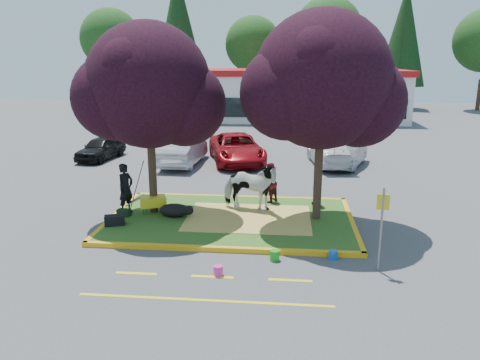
# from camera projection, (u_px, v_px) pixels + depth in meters

# --- Properties ---
(ground) EXTENTS (90.00, 90.00, 0.00)m
(ground) POSITION_uv_depth(u_px,v_px,m) (231.00, 222.00, 16.04)
(ground) COLOR #424244
(ground) RESTS_ON ground
(median_island) EXTENTS (8.00, 5.00, 0.15)m
(median_island) POSITION_uv_depth(u_px,v_px,m) (231.00, 219.00, 16.02)
(median_island) COLOR #29531A
(median_island) RESTS_ON ground
(curb_near) EXTENTS (8.30, 0.16, 0.15)m
(curb_near) POSITION_uv_depth(u_px,v_px,m) (221.00, 249.00, 13.54)
(curb_near) COLOR #E8A613
(curb_near) RESTS_ON ground
(curb_far) EXTENTS (8.30, 0.16, 0.15)m
(curb_far) POSITION_uv_depth(u_px,v_px,m) (239.00, 198.00, 18.50)
(curb_far) COLOR #E8A613
(curb_far) RESTS_ON ground
(curb_left) EXTENTS (0.16, 5.30, 0.15)m
(curb_left) POSITION_uv_depth(u_px,v_px,m) (116.00, 216.00, 16.40)
(curb_left) COLOR #E8A613
(curb_left) RESTS_ON ground
(curb_right) EXTENTS (0.16, 5.30, 0.15)m
(curb_right) POSITION_uv_depth(u_px,v_px,m) (352.00, 223.00, 15.64)
(curb_right) COLOR #E8A613
(curb_right) RESTS_ON ground
(straw_bedding) EXTENTS (4.20, 3.00, 0.01)m
(straw_bedding) POSITION_uv_depth(u_px,v_px,m) (248.00, 218.00, 15.94)
(straw_bedding) COLOR #D5BE57
(straw_bedding) RESTS_ON median_island
(tree_purple_left) EXTENTS (5.06, 4.20, 6.51)m
(tree_purple_left) POSITION_uv_depth(u_px,v_px,m) (149.00, 91.00, 15.56)
(tree_purple_left) COLOR black
(tree_purple_left) RESTS_ON median_island
(tree_purple_right) EXTENTS (5.30, 4.40, 6.82)m
(tree_purple_right) POSITION_uv_depth(u_px,v_px,m) (323.00, 87.00, 14.78)
(tree_purple_right) COLOR black
(tree_purple_right) RESTS_ON median_island
(fire_lane_stripe_a) EXTENTS (1.10, 0.12, 0.01)m
(fire_lane_stripe_a) POSITION_uv_depth(u_px,v_px,m) (136.00, 273.00, 12.19)
(fire_lane_stripe_a) COLOR yellow
(fire_lane_stripe_a) RESTS_ON ground
(fire_lane_stripe_b) EXTENTS (1.10, 0.12, 0.01)m
(fire_lane_stripe_b) POSITION_uv_depth(u_px,v_px,m) (212.00, 277.00, 12.00)
(fire_lane_stripe_b) COLOR yellow
(fire_lane_stripe_b) RESTS_ON ground
(fire_lane_stripe_c) EXTENTS (1.10, 0.12, 0.01)m
(fire_lane_stripe_c) POSITION_uv_depth(u_px,v_px,m) (290.00, 280.00, 11.81)
(fire_lane_stripe_c) COLOR yellow
(fire_lane_stripe_c) RESTS_ON ground
(fire_lane_long) EXTENTS (6.00, 0.10, 0.01)m
(fire_lane_long) POSITION_uv_depth(u_px,v_px,m) (204.00, 300.00, 10.84)
(fire_lane_long) COLOR yellow
(fire_lane_long) RESTS_ON ground
(retail_building) EXTENTS (20.40, 8.40, 4.40)m
(retail_building) POSITION_uv_depth(u_px,v_px,m) (289.00, 94.00, 42.21)
(retail_building) COLOR silver
(retail_building) RESTS_ON ground
(treeline) EXTENTS (46.58, 7.80, 14.63)m
(treeline) POSITION_uv_depth(u_px,v_px,m) (283.00, 35.00, 50.15)
(treeline) COLOR black
(treeline) RESTS_ON ground
(cow) EXTENTS (2.20, 1.34, 1.74)m
(cow) POSITION_uv_depth(u_px,v_px,m) (250.00, 187.00, 16.50)
(cow) COLOR white
(cow) RESTS_ON median_island
(calf) EXTENTS (1.16, 0.81, 0.46)m
(calf) POSITION_uv_depth(u_px,v_px,m) (175.00, 210.00, 16.03)
(calf) COLOR black
(calf) RESTS_ON median_island
(handler) EXTENTS (0.66, 0.76, 1.77)m
(handler) POSITION_uv_depth(u_px,v_px,m) (126.00, 189.00, 16.25)
(handler) COLOR black
(handler) RESTS_ON median_island
(visitor_a) EXTENTS (0.89, 0.93, 1.51)m
(visitor_a) POSITION_uv_depth(u_px,v_px,m) (270.00, 183.00, 17.54)
(visitor_a) COLOR #4F1618
(visitor_a) RESTS_ON median_island
(visitor_b) EXTENTS (0.41, 0.82, 1.34)m
(visitor_b) POSITION_uv_depth(u_px,v_px,m) (317.00, 187.00, 17.20)
(visitor_b) COLOR black
(visitor_b) RESTS_ON median_island
(wheelbarrow) EXTENTS (1.57, 0.82, 0.60)m
(wheelbarrow) POSITION_uv_depth(u_px,v_px,m) (153.00, 202.00, 16.38)
(wheelbarrow) COLOR black
(wheelbarrow) RESTS_ON median_island
(gear_bag_dark) EXTENTS (0.71, 0.53, 0.32)m
(gear_bag_dark) POSITION_uv_depth(u_px,v_px,m) (115.00, 220.00, 15.25)
(gear_bag_dark) COLOR black
(gear_bag_dark) RESTS_ON median_island
(gear_bag_green) EXTENTS (0.49, 0.36, 0.23)m
(gear_bag_green) POSITION_uv_depth(u_px,v_px,m) (124.00, 213.00, 16.13)
(gear_bag_green) COLOR black
(gear_bag_green) RESTS_ON median_island
(sign_post) EXTENTS (0.32, 0.07, 2.26)m
(sign_post) POSITION_uv_depth(u_px,v_px,m) (382.00, 221.00, 12.00)
(sign_post) COLOR slate
(sign_post) RESTS_ON ground
(bucket_green) EXTENTS (0.33, 0.33, 0.29)m
(bucket_green) POSITION_uv_depth(u_px,v_px,m) (275.00, 255.00, 12.95)
(bucket_green) COLOR #189817
(bucket_green) RESTS_ON ground
(bucket_pink) EXTENTS (0.33, 0.33, 0.27)m
(bucket_pink) POSITION_uv_depth(u_px,v_px,m) (218.00, 270.00, 12.06)
(bucket_pink) COLOR #DD319D
(bucket_pink) RESTS_ON ground
(bucket_blue) EXTENTS (0.32, 0.32, 0.26)m
(bucket_blue) POSITION_uv_depth(u_px,v_px,m) (333.00, 255.00, 13.01)
(bucket_blue) COLOR blue
(bucket_blue) RESTS_ON ground
(car_black) EXTENTS (1.98, 3.83, 1.25)m
(car_black) POSITION_uv_depth(u_px,v_px,m) (101.00, 148.00, 25.70)
(car_black) COLOR black
(car_black) RESTS_ON ground
(car_silver) EXTENTS (1.83, 4.69, 1.52)m
(car_silver) POSITION_uv_depth(u_px,v_px,m) (183.00, 150.00, 24.39)
(car_silver) COLOR #B0B1B8
(car_silver) RESTS_ON ground
(car_red) EXTENTS (3.81, 5.91, 1.52)m
(car_red) POSITION_uv_depth(u_px,v_px,m) (237.00, 148.00, 24.91)
(car_red) COLOR maroon
(car_red) RESTS_ON ground
(car_white) EXTENTS (2.33, 4.72, 1.32)m
(car_white) POSITION_uv_depth(u_px,v_px,m) (330.00, 153.00, 24.26)
(car_white) COLOR white
(car_white) RESTS_ON ground
(car_grey) EXTENTS (2.51, 4.05, 1.26)m
(car_grey) POSITION_uv_depth(u_px,v_px,m) (348.00, 154.00, 24.00)
(car_grey) COLOR slate
(car_grey) RESTS_ON ground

